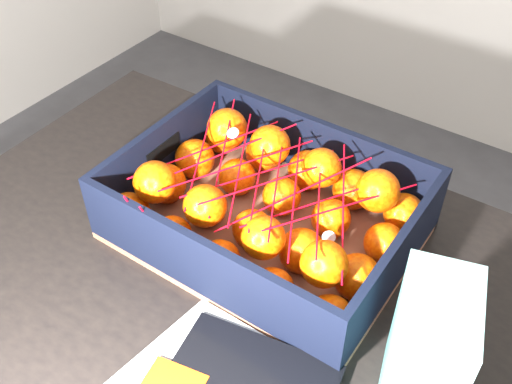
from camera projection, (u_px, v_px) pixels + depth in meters
The scene contains 6 objects.
room_shell at pixel (203, 12), 0.44m from camera, with size 3.54×3.54×2.50m.
table at pixel (259, 350), 0.92m from camera, with size 1.22×0.82×0.75m.
produce_crate at pixel (267, 216), 0.94m from camera, with size 0.45×0.34×0.12m.
clementine_heap at pixel (266, 204), 0.93m from camera, with size 0.43×0.32×0.12m.
mesh_net at pixel (262, 179), 0.89m from camera, with size 0.38×0.30×0.09m.
retail_carton at pixel (426, 352), 0.69m from camera, with size 0.09×0.13×0.19m, color silver.
Camera 1 is at (0.27, -0.32, 1.45)m, focal length 41.88 mm.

